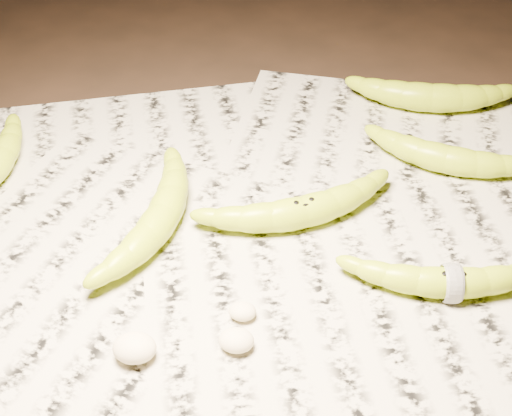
# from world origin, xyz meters

# --- Properties ---
(ground) EXTENTS (3.00, 3.00, 0.00)m
(ground) POSITION_xyz_m (0.00, 0.00, 0.00)
(ground) COLOR black
(ground) RESTS_ON ground
(newspaper_patch) EXTENTS (0.90, 0.70, 0.01)m
(newspaper_patch) POSITION_xyz_m (-0.02, 0.00, 0.00)
(newspaper_patch) COLOR #BBB6A0
(newspaper_patch) RESTS_ON ground
(banana_left_b) EXTENTS (0.09, 0.21, 0.04)m
(banana_left_b) POSITION_xyz_m (-0.13, 0.00, 0.03)
(banana_left_b) COLOR #AFC819
(banana_left_b) RESTS_ON newspaper_patch
(banana_center) EXTENTS (0.21, 0.14, 0.04)m
(banana_center) POSITION_xyz_m (0.02, 0.03, 0.03)
(banana_center) COLOR #AFC819
(banana_center) RESTS_ON newspaper_patch
(banana_taped) EXTENTS (0.20, 0.07, 0.03)m
(banana_taped) POSITION_xyz_m (0.17, -0.06, 0.02)
(banana_taped) COLOR #AFC819
(banana_taped) RESTS_ON newspaper_patch
(banana_upper_a) EXTENTS (0.19, 0.10, 0.04)m
(banana_upper_a) POSITION_xyz_m (0.18, 0.15, 0.03)
(banana_upper_a) COLOR #AFC819
(banana_upper_a) RESTS_ON newspaper_patch
(banana_upper_b) EXTENTS (0.19, 0.06, 0.04)m
(banana_upper_b) POSITION_xyz_m (0.17, 0.28, 0.03)
(banana_upper_b) COLOR #AFC819
(banana_upper_b) RESTS_ON newspaper_patch
(measuring_tape) EXTENTS (0.01, 0.04, 0.04)m
(measuring_tape) POSITION_xyz_m (0.17, -0.06, 0.02)
(measuring_tape) COLOR white
(measuring_tape) RESTS_ON newspaper_patch
(flesh_chunk_a) EXTENTS (0.04, 0.03, 0.02)m
(flesh_chunk_a) POSITION_xyz_m (-0.12, -0.17, 0.02)
(flesh_chunk_a) COLOR beige
(flesh_chunk_a) RESTS_ON newspaper_patch
(flesh_chunk_b) EXTENTS (0.03, 0.03, 0.02)m
(flesh_chunk_b) POSITION_xyz_m (-0.03, -0.15, 0.02)
(flesh_chunk_b) COLOR beige
(flesh_chunk_b) RESTS_ON newspaper_patch
(flesh_chunk_c) EXTENTS (0.03, 0.02, 0.02)m
(flesh_chunk_c) POSITION_xyz_m (-0.03, -0.11, 0.02)
(flesh_chunk_c) COLOR beige
(flesh_chunk_c) RESTS_ON newspaper_patch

